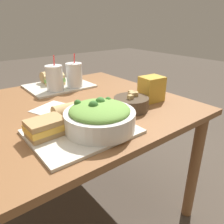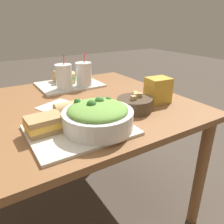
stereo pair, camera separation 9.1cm
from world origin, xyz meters
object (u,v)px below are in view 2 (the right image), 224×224
(soup_bowl, at_px, (135,104))
(napkin_folded, at_px, (56,106))
(salad_bowl, at_px, (98,116))
(chip_bag, at_px, (158,90))
(baguette_near, at_px, (69,110))
(drink_cup_dark, at_px, (64,78))
(sandwich_near, at_px, (45,124))
(baguette_far, at_px, (61,75))
(sandwich_far, at_px, (65,78))
(drink_cup_red, at_px, (84,75))

(soup_bowl, relative_size, napkin_folded, 0.81)
(salad_bowl, bearing_deg, chip_bag, 15.66)
(baguette_near, height_order, drink_cup_dark, drink_cup_dark)
(sandwich_near, xyz_separation_m, napkin_folded, (0.13, 0.27, -0.04))
(baguette_far, relative_size, drink_cup_dark, 0.51)
(baguette_far, bearing_deg, soup_bowl, -179.39)
(soup_bowl, distance_m, baguette_far, 0.71)
(sandwich_near, relative_size, baguette_near, 1.16)
(drink_cup_dark, bearing_deg, napkin_folded, -121.25)
(sandwich_far, xyz_separation_m, drink_cup_red, (0.07, -0.14, 0.04))
(drink_cup_dark, bearing_deg, baguette_near, -108.01)
(baguette_near, distance_m, napkin_folded, 0.21)
(chip_bag, bearing_deg, drink_cup_dark, 133.35)
(baguette_far, relative_size, chip_bag, 0.81)
(soup_bowl, xyz_separation_m, napkin_folded, (-0.31, 0.26, -0.03))
(sandwich_near, bearing_deg, soup_bowl, -1.33)
(soup_bowl, relative_size, chip_bag, 1.28)
(drink_cup_red, bearing_deg, sandwich_near, -129.01)
(drink_cup_red, relative_size, chip_bag, 1.58)
(napkin_folded, bearing_deg, sandwich_far, 61.95)
(salad_bowl, bearing_deg, sandwich_far, 79.02)
(sandwich_near, xyz_separation_m, drink_cup_dark, (0.27, 0.49, 0.04))
(soup_bowl, distance_m, chip_bag, 0.18)
(salad_bowl, height_order, sandwich_near, salad_bowl)
(salad_bowl, relative_size, napkin_folded, 1.33)
(baguette_far, xyz_separation_m, chip_bag, (0.30, -0.67, 0.02))
(sandwich_near, xyz_separation_m, sandwich_far, (0.33, 0.64, 0.00))
(sandwich_near, distance_m, drink_cup_dark, 0.56)
(sandwich_far, xyz_separation_m, napkin_folded, (-0.20, -0.37, -0.04))
(salad_bowl, height_order, drink_cup_dark, drink_cup_dark)
(baguette_near, bearing_deg, soup_bowl, -99.34)
(salad_bowl, xyz_separation_m, soup_bowl, (0.25, 0.09, -0.03))
(salad_bowl, xyz_separation_m, drink_cup_dark, (0.08, 0.57, 0.02))
(baguette_far, xyz_separation_m, napkin_folded, (-0.19, -0.43, -0.05))
(drink_cup_dark, bearing_deg, drink_cup_red, -0.00)
(soup_bowl, height_order, drink_cup_dark, drink_cup_dark)
(salad_bowl, distance_m, chip_bag, 0.44)
(baguette_far, distance_m, drink_cup_red, 0.23)
(sandwich_far, xyz_separation_m, baguette_far, (-0.01, 0.07, 0.01))
(salad_bowl, distance_m, napkin_folded, 0.36)
(drink_cup_dark, distance_m, napkin_folded, 0.27)
(sandwich_far, distance_m, napkin_folded, 0.42)
(baguette_near, bearing_deg, drink_cup_red, -30.84)
(sandwich_near, bearing_deg, napkin_folded, 61.85)
(sandwich_near, height_order, sandwich_far, same)
(soup_bowl, bearing_deg, sandwich_far, 99.91)
(salad_bowl, xyz_separation_m, baguette_near, (-0.06, 0.15, -0.01))
(sandwich_near, bearing_deg, baguette_near, 25.35)
(soup_bowl, distance_m, sandwich_near, 0.44)
(drink_cup_dark, distance_m, drink_cup_red, 0.13)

